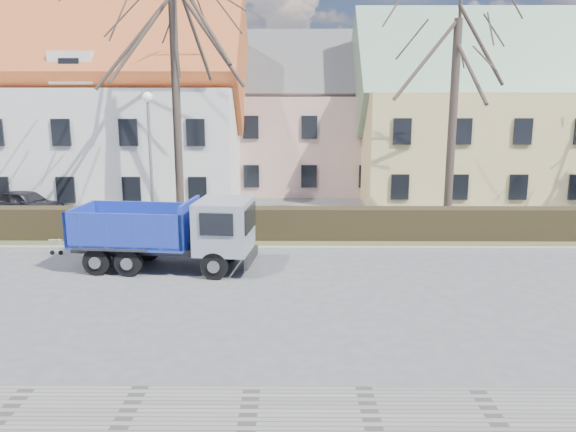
{
  "coord_description": "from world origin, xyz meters",
  "views": [
    {
      "loc": [
        3.01,
        -16.24,
        5.7
      ],
      "look_at": [
        2.88,
        3.3,
        1.6
      ],
      "focal_mm": 35.0,
      "sensor_mm": 36.0,
      "label": 1
    }
  ],
  "objects_px": {
    "streetlight": "(151,164)",
    "cart_frame": "(50,246)",
    "dump_truck": "(158,233)",
    "parked_car_a": "(25,203)"
  },
  "relations": [
    {
      "from": "streetlight",
      "to": "cart_frame",
      "type": "bearing_deg",
      "value": -134.32
    },
    {
      "from": "dump_truck",
      "to": "cart_frame",
      "type": "xyz_separation_m",
      "value": [
        -4.45,
        1.65,
        -0.93
      ]
    },
    {
      "from": "dump_truck",
      "to": "parked_car_a",
      "type": "height_order",
      "value": "dump_truck"
    },
    {
      "from": "cart_frame",
      "to": "parked_car_a",
      "type": "height_order",
      "value": "parked_car_a"
    },
    {
      "from": "streetlight",
      "to": "cart_frame",
      "type": "distance_m",
      "value": 5.18
    },
    {
      "from": "streetlight",
      "to": "dump_truck",
      "type": "bearing_deg",
      "value": -74.32
    },
    {
      "from": "dump_truck",
      "to": "parked_car_a",
      "type": "distance_m",
      "value": 12.09
    },
    {
      "from": "streetlight",
      "to": "cart_frame",
      "type": "xyz_separation_m",
      "value": [
        -3.09,
        -3.17,
        -2.69
      ]
    },
    {
      "from": "dump_truck",
      "to": "parked_car_a",
      "type": "bearing_deg",
      "value": 141.18
    },
    {
      "from": "streetlight",
      "to": "cart_frame",
      "type": "relative_size",
      "value": 8.34
    }
  ]
}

